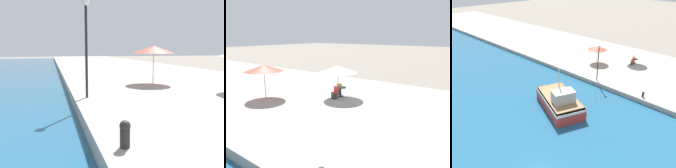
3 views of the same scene
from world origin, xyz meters
The scene contains 9 objects.
quay_promenade centered at (8.00, 37.00, 0.28)m, with size 16.00×90.00×0.57m.
fishing_boat_near centered at (-6.75, 15.97, 0.92)m, with size 5.28×7.01×4.45m.
cafe_umbrella_pink centered at (8.94, 16.06, 2.70)m, with size 2.82×2.82×2.38m.
cafe_umbrella_white centered at (5.56, 20.37, 2.80)m, with size 2.77×2.77×2.48m.
cafe_table centered at (9.09, 15.90, 1.10)m, with size 0.80×0.80×0.74m.
cafe_chair_left centered at (8.37, 15.94, 0.89)m, with size 0.45×0.42×0.91m.
cafe_chair_right centered at (9.56, 16.45, 0.89)m, with size 0.58×0.59×0.91m.
mooring_bollard centered at (0.60, 10.43, 0.91)m, with size 0.26×0.26×0.65m.
lamppost centered at (0.62, 16.65, 3.66)m, with size 0.36×0.36×4.56m.
Camera 3 is at (-20.29, 2.23, 12.70)m, focal length 35.00 mm.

